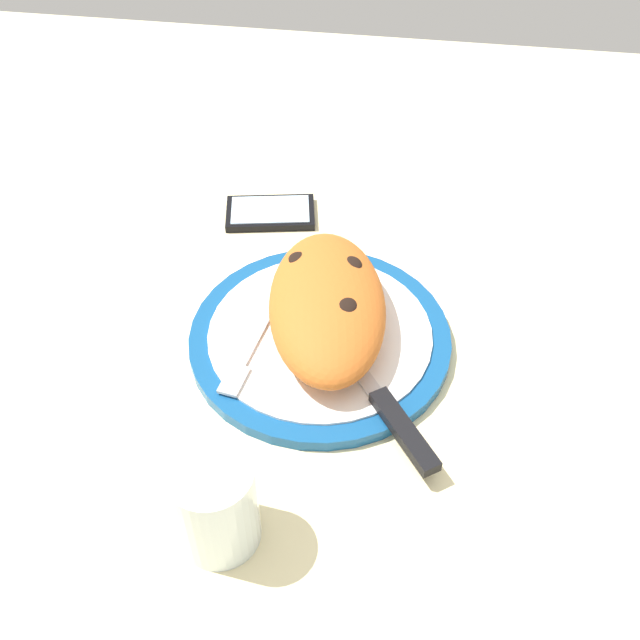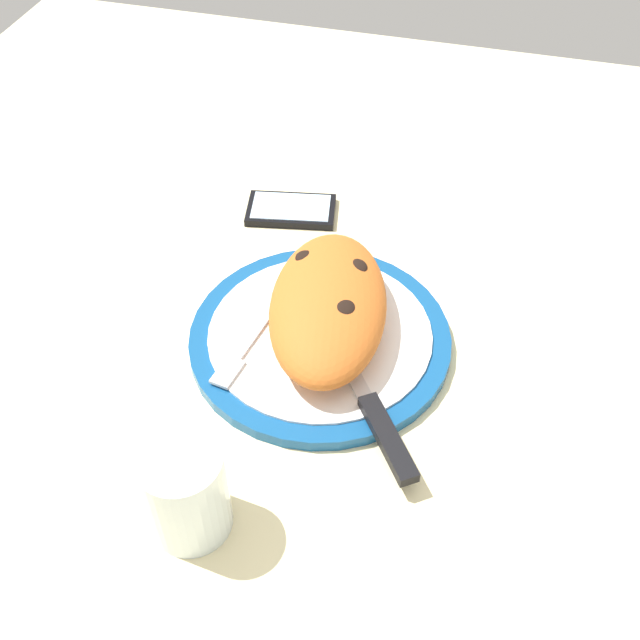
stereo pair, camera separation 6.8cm
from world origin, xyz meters
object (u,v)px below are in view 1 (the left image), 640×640
at_px(knife, 386,406).
at_px(calzone, 327,305).
at_px(smartphone, 270,213).
at_px(plate, 320,338).
at_px(fork, 252,345).
at_px(water_glass, 216,508).

bearing_deg(knife, calzone, -145.04).
relative_size(knife, smartphone, 1.72).
distance_m(plate, fork, 0.08).
height_order(plate, calzone, calzone).
bearing_deg(fork, knife, 67.04).
xyz_separation_m(plate, calzone, (-0.01, 0.01, 0.04)).
distance_m(fork, smartphone, 0.25).
height_order(fork, knife, knife).
xyz_separation_m(plate, smartphone, (-0.22, -0.10, -0.00)).
height_order(plate, knife, knife).
bearing_deg(smartphone, plate, 24.32).
xyz_separation_m(fork, water_glass, (0.21, 0.01, 0.02)).
bearing_deg(knife, smartphone, -150.18).
distance_m(plate, smartphone, 0.24).
relative_size(plate, calzone, 1.17).
distance_m(plate, knife, 0.13).
height_order(knife, smartphone, knife).
relative_size(calzone, knife, 1.15).
bearing_deg(fork, smartphone, -173.54).
distance_m(fork, water_glass, 0.22).
distance_m(smartphone, water_glass, 0.46).
bearing_deg(smartphone, calzone, 26.93).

